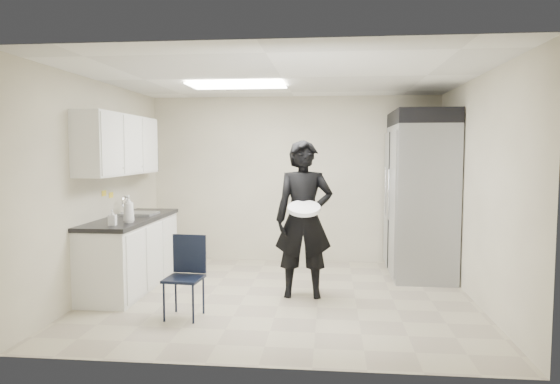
# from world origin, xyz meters

# --- Properties ---
(floor) EXTENTS (4.50, 4.50, 0.00)m
(floor) POSITION_xyz_m (0.00, 0.00, 0.00)
(floor) COLOR #B0A68B
(floor) RESTS_ON ground
(ceiling) EXTENTS (4.50, 4.50, 0.00)m
(ceiling) POSITION_xyz_m (0.00, 0.00, 2.60)
(ceiling) COLOR white
(ceiling) RESTS_ON back_wall
(back_wall) EXTENTS (4.50, 0.00, 4.50)m
(back_wall) POSITION_xyz_m (0.00, 2.00, 1.30)
(back_wall) COLOR beige
(back_wall) RESTS_ON floor
(left_wall) EXTENTS (0.00, 4.00, 4.00)m
(left_wall) POSITION_xyz_m (-2.25, 0.00, 1.30)
(left_wall) COLOR beige
(left_wall) RESTS_ON floor
(right_wall) EXTENTS (0.00, 4.00, 4.00)m
(right_wall) POSITION_xyz_m (2.25, 0.00, 1.30)
(right_wall) COLOR beige
(right_wall) RESTS_ON floor
(ceiling_panel) EXTENTS (1.20, 0.60, 0.02)m
(ceiling_panel) POSITION_xyz_m (-0.60, 0.40, 2.57)
(ceiling_panel) COLOR white
(ceiling_panel) RESTS_ON ceiling
(lower_counter) EXTENTS (0.60, 1.90, 0.86)m
(lower_counter) POSITION_xyz_m (-1.95, 0.20, 0.43)
(lower_counter) COLOR silver
(lower_counter) RESTS_ON floor
(countertop) EXTENTS (0.64, 1.95, 0.05)m
(countertop) POSITION_xyz_m (-1.95, 0.20, 0.89)
(countertop) COLOR black
(countertop) RESTS_ON lower_counter
(sink) EXTENTS (0.42, 0.40, 0.14)m
(sink) POSITION_xyz_m (-1.93, 0.45, 0.87)
(sink) COLOR gray
(sink) RESTS_ON countertop
(faucet) EXTENTS (0.02, 0.02, 0.24)m
(faucet) POSITION_xyz_m (-2.13, 0.45, 1.02)
(faucet) COLOR silver
(faucet) RESTS_ON countertop
(upper_cabinets) EXTENTS (0.35, 1.80, 0.75)m
(upper_cabinets) POSITION_xyz_m (-2.08, 0.20, 1.83)
(upper_cabinets) COLOR silver
(upper_cabinets) RESTS_ON left_wall
(towel_dispenser) EXTENTS (0.22, 0.30, 0.35)m
(towel_dispenser) POSITION_xyz_m (-2.14, 1.35, 1.62)
(towel_dispenser) COLOR black
(towel_dispenser) RESTS_ON left_wall
(notice_sticker_left) EXTENTS (0.00, 0.12, 0.07)m
(notice_sticker_left) POSITION_xyz_m (-2.24, 0.10, 1.22)
(notice_sticker_left) COLOR yellow
(notice_sticker_left) RESTS_ON left_wall
(notice_sticker_right) EXTENTS (0.00, 0.12, 0.07)m
(notice_sticker_right) POSITION_xyz_m (-2.24, 0.30, 1.18)
(notice_sticker_right) COLOR yellow
(notice_sticker_right) RESTS_ON left_wall
(commercial_fridge) EXTENTS (0.80, 1.35, 2.10)m
(commercial_fridge) POSITION_xyz_m (1.83, 1.27, 1.05)
(commercial_fridge) COLOR gray
(commercial_fridge) RESTS_ON floor
(fridge_compressor) EXTENTS (0.80, 1.35, 0.20)m
(fridge_compressor) POSITION_xyz_m (1.83, 1.27, 2.20)
(fridge_compressor) COLOR black
(fridge_compressor) RESTS_ON commercial_fridge
(folding_chair) EXTENTS (0.40, 0.40, 0.83)m
(folding_chair) POSITION_xyz_m (-0.94, -0.87, 0.41)
(folding_chair) COLOR black
(folding_chair) RESTS_ON floor
(man_tuxedo) EXTENTS (0.71, 0.50, 1.87)m
(man_tuxedo) POSITION_xyz_m (0.26, 0.04, 0.94)
(man_tuxedo) COLOR black
(man_tuxedo) RESTS_ON floor
(bucket_lid) EXTENTS (0.40, 0.40, 0.05)m
(bucket_lid) POSITION_xyz_m (0.28, -0.21, 1.09)
(bucket_lid) COLOR silver
(bucket_lid) RESTS_ON man_tuxedo
(soap_bottle_a) EXTENTS (0.13, 0.13, 0.32)m
(soap_bottle_a) POSITION_xyz_m (-1.77, -0.27, 1.07)
(soap_bottle_a) COLOR white
(soap_bottle_a) RESTS_ON countertop
(soap_bottle_b) EXTENTS (0.09, 0.09, 0.18)m
(soap_bottle_b) POSITION_xyz_m (-1.87, -0.51, 1.00)
(soap_bottle_b) COLOR #BAB9C6
(soap_bottle_b) RESTS_ON countertop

